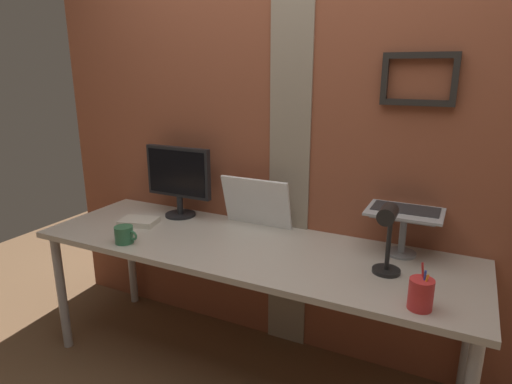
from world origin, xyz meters
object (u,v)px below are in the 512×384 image
object	(u,v)px
laptop	(408,197)
whiteboard_panel	(256,202)
monitor	(178,176)
coffee_mug	(124,235)
pen_cup	(421,294)
desk_lamp	(388,233)

from	to	relation	value
laptop	whiteboard_panel	bearing A→B (deg)	-177.14
monitor	coffee_mug	bearing A→B (deg)	-90.14
laptop	pen_cup	distance (m)	0.60
desk_lamp	pen_cup	size ratio (longest dim) A/B	1.91
desk_lamp	laptop	bearing A→B (deg)	85.56
laptop	coffee_mug	world-z (taller)	laptop
monitor	whiteboard_panel	world-z (taller)	monitor
desk_lamp	whiteboard_panel	bearing A→B (deg)	157.16
laptop	coffee_mug	size ratio (longest dim) A/B	2.62
desk_lamp	pen_cup	bearing A→B (deg)	-49.46
whiteboard_panel	desk_lamp	size ratio (longest dim) A/B	1.20
laptop	desk_lamp	bearing A→B (deg)	-94.44
whiteboard_panel	monitor	bearing A→B (deg)	-175.39
pen_cup	coffee_mug	distance (m)	1.41
pen_cup	laptop	bearing A→B (deg)	103.88
coffee_mug	pen_cup	bearing A→B (deg)	0.01
monitor	laptop	xyz separation A→B (m)	(1.27, 0.08, 0.02)
whiteboard_panel	pen_cup	distance (m)	1.05
pen_cup	whiteboard_panel	bearing A→B (deg)	151.01
monitor	whiteboard_panel	size ratio (longest dim) A/B	1.06
laptop	whiteboard_panel	world-z (taller)	laptop
whiteboard_panel	coffee_mug	xyz separation A→B (m)	(-0.49, -0.51, -0.10)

